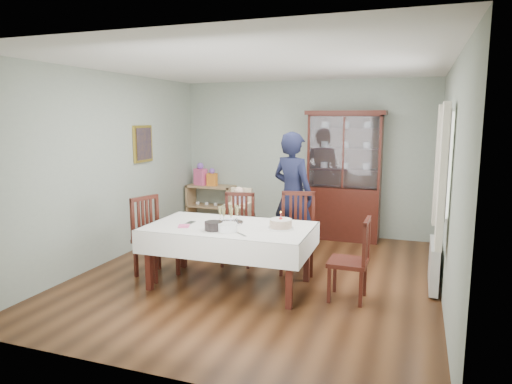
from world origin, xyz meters
The scene contains 25 objects.
floor centered at (0.00, 0.00, 0.00)m, with size 5.00×5.00×0.00m, color #593319.
room_shell centered at (0.00, 0.53, 1.70)m, with size 5.00×5.00×5.00m.
dining_table centered at (-0.21, -0.44, 0.38)m, with size 2.02×1.19×0.76m.
china_cabinet centered at (0.75, 2.26, 1.12)m, with size 1.30×0.48×2.18m.
sideboard centered at (-1.75, 2.28, 0.40)m, with size 0.90×0.38×0.80m.
picture_frame centered at (-2.22, 0.80, 1.65)m, with size 0.04×0.48×0.58m, color gold.
window centered at (2.22, 0.30, 1.55)m, with size 0.04×1.02×1.22m, color white.
curtain_left centered at (2.16, -0.32, 1.45)m, with size 0.07×0.30×1.55m, color silver.
curtain_right centered at (2.16, 0.92, 1.45)m, with size 0.07×0.30×1.55m, color silver.
radiator centered at (2.16, 0.30, 0.30)m, with size 0.10×0.80×0.55m, color white.
chair_far_left centered at (-0.45, 0.40, 0.30)m, with size 0.52×0.52×0.99m.
chair_far_right centered at (0.44, 0.35, 0.32)m, with size 0.57×0.57×1.06m.
chair_end_left centered at (-1.27, -0.44, 0.31)m, with size 0.59×0.59×1.04m.
chair_end_right centered at (1.24, -0.40, 0.28)m, with size 0.43×0.43×0.95m.
woman centered at (0.19, 0.99, 0.93)m, with size 0.68×0.45×1.86m, color black.
high_chair centered at (-0.64, 0.94, 0.40)m, with size 0.47×0.47×1.02m.
champagne_tray centered at (-0.27, -0.32, 0.82)m, with size 0.36×0.36×0.22m.
birthday_cake centered at (0.42, -0.38, 0.82)m, with size 0.31×0.31×0.21m.
plate_stack_dark centered at (-0.30, -0.70, 0.81)m, with size 0.21×0.21×0.10m, color black.
plate_stack_white centered at (-0.13, -0.70, 0.81)m, with size 0.23×0.23×0.10m, color white.
napkin_stack centered at (-0.71, -0.68, 0.77)m, with size 0.13×0.13×0.02m, color #E5548B.
cutlery centered at (-0.76, -0.47, 0.77)m, with size 0.11×0.15×0.01m, color silver, non-canonical shape.
cake_knife centered at (0.05, -0.77, 0.77)m, with size 0.29×0.03×0.01m, color silver.
gift_bag_pink centered at (-1.95, 2.26, 0.99)m, with size 0.26×0.20×0.42m.
gift_bag_orange centered at (-1.71, 2.26, 0.95)m, with size 0.18×0.13×0.33m.
Camera 1 is at (1.91, -5.43, 2.07)m, focal length 32.00 mm.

